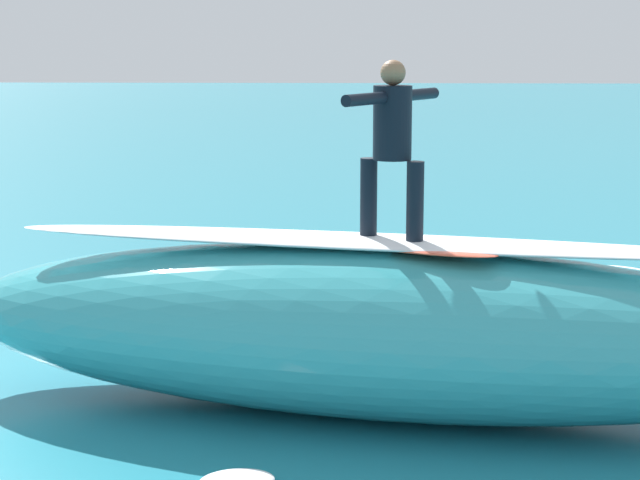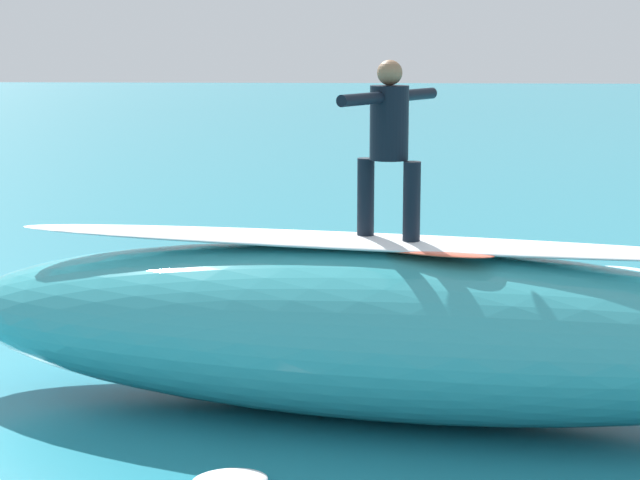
# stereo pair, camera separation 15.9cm
# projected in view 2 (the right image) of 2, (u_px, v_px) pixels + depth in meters

# --- Properties ---
(ground_plane) EXTENTS (120.00, 120.00, 0.00)m
(ground_plane) POSITION_uv_depth(u_px,v_px,m) (382.00, 334.00, 12.04)
(ground_plane) COLOR teal
(wave_crest) EXTENTS (7.72, 3.43, 1.41)m
(wave_crest) POSITION_uv_depth(u_px,v_px,m) (375.00, 330.00, 9.44)
(wave_crest) COLOR teal
(wave_crest) RESTS_ON ground_plane
(wave_foam_lip) EXTENTS (6.37, 1.92, 0.08)m
(wave_foam_lip) POSITION_uv_depth(u_px,v_px,m) (375.00, 242.00, 9.31)
(wave_foam_lip) COLOR white
(wave_foam_lip) RESTS_ON wave_crest
(surfboard_riding) EXTENTS (1.93, 1.50, 0.06)m
(surfboard_riding) POSITION_uv_depth(u_px,v_px,m) (388.00, 244.00, 9.28)
(surfboard_riding) COLOR #E0563D
(surfboard_riding) RESTS_ON wave_crest
(surfer_riding) EXTENTS (0.81, 1.21, 1.45)m
(surfer_riding) POSITION_uv_depth(u_px,v_px,m) (389.00, 136.00, 9.13)
(surfer_riding) COLOR black
(surfer_riding) RESTS_ON surfboard_riding
(surfboard_paddling) EXTENTS (1.78, 1.75, 0.09)m
(surfboard_paddling) POSITION_uv_depth(u_px,v_px,m) (272.00, 305.00, 13.09)
(surfboard_paddling) COLOR #EAE5C6
(surfboard_paddling) RESTS_ON ground_plane
(surfer_paddling) EXTENTS (1.44, 1.41, 0.33)m
(surfer_paddling) POSITION_uv_depth(u_px,v_px,m) (262.00, 291.00, 12.96)
(surfer_paddling) COLOR black
(surfer_paddling) RESTS_ON surfboard_paddling
(foam_patch_near) EXTENTS (0.63, 0.54, 0.09)m
(foam_patch_near) POSITION_uv_depth(u_px,v_px,m) (230.00, 480.00, 7.98)
(foam_patch_near) COLOR white
(foam_patch_near) RESTS_ON ground_plane
(foam_patch_mid) EXTENTS (1.26, 1.10, 0.15)m
(foam_patch_mid) POSITION_uv_depth(u_px,v_px,m) (621.00, 274.00, 14.64)
(foam_patch_mid) COLOR white
(foam_patch_mid) RESTS_ON ground_plane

